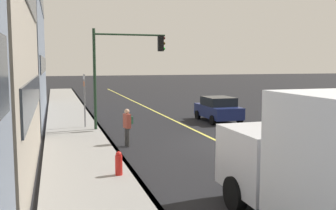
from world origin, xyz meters
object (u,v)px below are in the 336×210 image
traffic_light_mast (123,61)px  car_white (325,146)px  pedestrian_with_backpack (127,124)px  street_sign_post (84,97)px  fire_hydrant (119,165)px  car_navy (218,109)px

traffic_light_mast → car_white: bearing=-148.3°
pedestrian_with_backpack → street_sign_post: street_sign_post is taller
street_sign_post → fire_hydrant: bearing=-178.2°
pedestrian_with_backpack → street_sign_post: bearing=16.3°
car_white → fire_hydrant: 7.67m
car_navy → street_sign_post: size_ratio=1.22×
car_white → street_sign_post: street_sign_post is taller
car_navy → traffic_light_mast: size_ratio=0.69×
traffic_light_mast → street_sign_post: (0.93, 2.06, -2.04)m
fire_hydrant → traffic_light_mast: bearing=-11.0°
pedestrian_with_backpack → traffic_light_mast: bearing=-7.5°
car_white → car_navy: car_navy is taller
car_white → pedestrian_with_backpack: bearing=50.5°
traffic_light_mast → street_sign_post: traffic_light_mast is taller
car_navy → street_sign_post: (-0.63, 8.60, 1.03)m
car_white → fire_hydrant: size_ratio=4.60×
car_white → pedestrian_with_backpack: size_ratio=2.48×
car_white → traffic_light_mast: (9.53, 5.89, 3.15)m
street_sign_post → car_navy: bearing=-85.8°
traffic_light_mast → street_sign_post: bearing=65.7°
car_white → street_sign_post: (10.46, 7.95, 1.12)m
car_navy → traffic_light_mast: traffic_light_mast is taller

